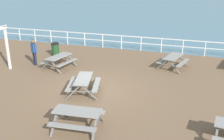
{
  "coord_description": "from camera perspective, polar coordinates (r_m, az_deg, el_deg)",
  "views": [
    {
      "loc": [
        4.5,
        -11.33,
        5.59
      ],
      "look_at": [
        0.61,
        0.98,
        0.8
      ],
      "focal_mm": 42.25,
      "sensor_mm": 36.0,
      "label": 1
    }
  ],
  "objects": [
    {
      "name": "ground_plane",
      "position": [
        13.45,
        -3.75,
        -4.72
      ],
      "size": [
        30.0,
        24.0,
        0.2
      ],
      "primitive_type": "cube",
      "color": "brown"
    },
    {
      "name": "seaward_railing",
      "position": [
        20.19,
        4.16,
        6.38
      ],
      "size": [
        23.07,
        0.07,
        1.08
      ],
      "color": "white",
      "rests_on": "ground"
    },
    {
      "name": "picnic_table_mid_centre",
      "position": [
        16.68,
        13.07,
        2.35
      ],
      "size": [
        1.92,
        2.13,
        0.8
      ],
      "rotation": [
        0.0,
        0.0,
        1.31
      ],
      "color": "gray",
      "rests_on": "ground"
    },
    {
      "name": "picnic_table_far_left",
      "position": [
        16.57,
        -11.42,
        2.36
      ],
      "size": [
        1.84,
        2.07,
        0.8
      ],
      "rotation": [
        0.0,
        0.0,
        1.37
      ],
      "color": "gray",
      "rests_on": "ground"
    },
    {
      "name": "picnic_table_far_right",
      "position": [
        12.95,
        -6.15,
        -2.51
      ],
      "size": [
        1.89,
        2.11,
        0.8
      ],
      "rotation": [
        0.0,
        0.0,
        1.81
      ],
      "color": "gray",
      "rests_on": "ground"
    },
    {
      "name": "picnic_table_corner",
      "position": [
        10.07,
        -7.48,
        -9.63
      ],
      "size": [
        1.92,
        1.67,
        0.8
      ],
      "rotation": [
        0.0,
        0.0,
        0.08
      ],
      "color": "gray",
      "rests_on": "ground"
    },
    {
      "name": "visitor",
      "position": [
        17.38,
        -16.54,
        4.01
      ],
      "size": [
        0.49,
        0.35,
        1.66
      ],
      "rotation": [
        0.0,
        0.0,
        1.12
      ],
      "color": "#1E2338",
      "rests_on": "ground"
    },
    {
      "name": "litter_bin",
      "position": [
        19.13,
        -12.16,
        4.39
      ],
      "size": [
        0.55,
        0.55,
        0.95
      ],
      "color": "#1E4723",
      "rests_on": "ground"
    }
  ]
}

